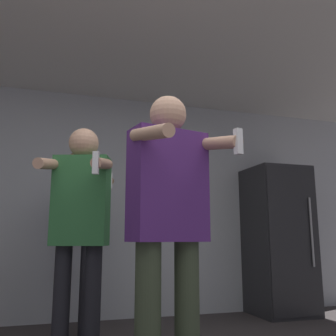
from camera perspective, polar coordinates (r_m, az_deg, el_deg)
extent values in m
cube|color=#B2B7BC|center=(4.40, -9.20, -5.33)|extent=(7.00, 0.06, 2.55)
cube|color=silver|center=(3.40, -4.93, 19.38)|extent=(7.00, 3.38, 0.05)
cube|color=#262628|center=(4.77, 16.45, -10.39)|extent=(0.67, 0.64, 1.73)
cube|color=black|center=(4.50, 18.74, -10.27)|extent=(0.64, 0.01, 1.66)
cylinder|color=#99999E|center=(4.61, 21.05, -9.04)|extent=(0.02, 0.02, 0.78)
cylinder|color=#38422D|center=(2.13, -3.11, -22.73)|extent=(0.14, 0.14, 0.85)
cylinder|color=#38422D|center=(2.25, 2.93, -22.09)|extent=(0.14, 0.14, 0.85)
cube|color=#4C236B|center=(2.17, 0.00, -2.68)|extent=(0.48, 0.29, 0.64)
sphere|color=tan|center=(2.27, 0.00, 8.17)|extent=(0.22, 0.22, 0.22)
cylinder|color=tan|center=(1.95, -2.65, 5.35)|extent=(0.16, 0.40, 0.14)
cylinder|color=tan|center=(2.17, 7.38, 3.76)|extent=(0.16, 0.40, 0.14)
cube|color=white|center=(2.02, 10.65, 3.98)|extent=(0.04, 0.04, 0.14)
cylinder|color=black|center=(2.75, -15.96, -19.95)|extent=(0.11, 0.11, 0.82)
cylinder|color=black|center=(2.70, -11.49, -20.33)|extent=(0.11, 0.11, 0.82)
cube|color=#2D6B38|center=(2.70, -13.07, -4.87)|extent=(0.42, 0.31, 0.62)
sphere|color=tan|center=(2.77, -12.70, 3.72)|extent=(0.21, 0.21, 0.21)
cylinder|color=tan|center=(2.60, -17.71, 0.59)|extent=(0.19, 0.39, 0.14)
cylinder|color=tan|center=(2.51, -9.99, 0.66)|extent=(0.19, 0.39, 0.14)
cube|color=white|center=(2.32, -10.95, 0.78)|extent=(0.05, 0.05, 0.14)
cylinder|color=black|center=(3.65, -16.14, -17.31)|extent=(0.12, 0.12, 0.85)
cylinder|color=black|center=(3.71, -12.44, -17.37)|extent=(0.12, 0.12, 0.85)
cube|color=navy|center=(3.66, -13.74, -5.68)|extent=(0.46, 0.28, 0.64)
sphere|color=brown|center=(3.72, -13.44, 0.90)|extent=(0.22, 0.22, 0.22)
cylinder|color=brown|center=(3.48, -16.09, -1.32)|extent=(0.15, 0.36, 0.14)
cylinder|color=brown|center=(3.59, -9.75, -1.85)|extent=(0.15, 0.36, 0.14)
cube|color=white|center=(3.42, -8.87, -1.96)|extent=(0.04, 0.04, 0.14)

